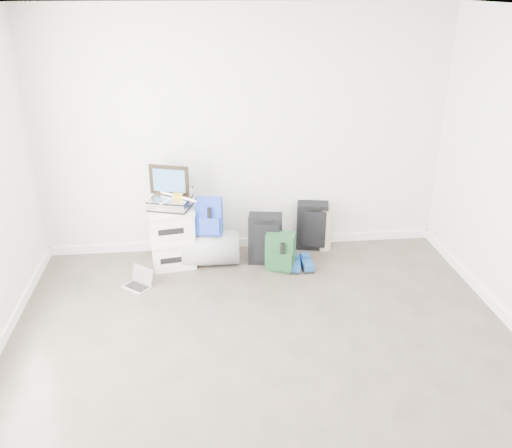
{
  "coord_description": "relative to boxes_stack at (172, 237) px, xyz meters",
  "views": [
    {
      "loc": [
        -0.49,
        -3.26,
        2.85
      ],
      "look_at": [
        0.07,
        1.9,
        0.54
      ],
      "focal_mm": 38.0,
      "sensor_mm": 36.0,
      "label": 1
    }
  ],
  "objects": [
    {
      "name": "shoes",
      "position": [
        1.38,
        -0.24,
        -0.29
      ],
      "size": [
        0.26,
        0.3,
        0.1
      ],
      "rotation": [
        0.0,
        0.0,
        -0.08
      ],
      "color": "black",
      "rests_on": "ground"
    },
    {
      "name": "duffel_bag",
      "position": [
        0.4,
        -0.02,
        -0.15
      ],
      "size": [
        0.62,
        0.39,
        0.38
      ],
      "primitive_type": "cylinder",
      "rotation": [
        0.0,
        1.57,
        -0.01
      ],
      "color": "gray",
      "rests_on": "ground"
    },
    {
      "name": "large_suitcase",
      "position": [
        1.01,
        -0.04,
        -0.06
      ],
      "size": [
        0.39,
        0.29,
        0.56
      ],
      "rotation": [
        0.0,
        0.0,
        -0.18
      ],
      "color": "black",
      "rests_on": "ground"
    },
    {
      "name": "blue_backpack",
      "position": [
        0.4,
        -0.05,
        0.23
      ],
      "size": [
        0.3,
        0.24,
        0.39
      ],
      "rotation": [
        0.0,
        0.0,
        -0.16
      ],
      "color": "#182CA2",
      "rests_on": "duffel_bag"
    },
    {
      "name": "green_backpack",
      "position": [
        1.15,
        -0.23,
        -0.13
      ],
      "size": [
        0.35,
        0.3,
        0.42
      ],
      "rotation": [
        0.0,
        0.0,
        -0.35
      ],
      "color": "#12311F",
      "rests_on": "ground"
    },
    {
      "name": "carry_on",
      "position": [
        1.6,
        0.26,
        -0.06
      ],
      "size": [
        0.39,
        0.29,
        0.56
      ],
      "rotation": [
        0.0,
        0.0,
        -0.21
      ],
      "color": "black",
      "rests_on": "ground"
    },
    {
      "name": "boxes_stack",
      "position": [
        0.0,
        0.0,
        0.0
      ],
      "size": [
        0.52,
        0.45,
        0.67
      ],
      "rotation": [
        0.0,
        0.0,
        0.15
      ],
      "color": "silver",
      "rests_on": "ground"
    },
    {
      "name": "laptop",
      "position": [
        -0.34,
        -0.44,
        -0.29
      ],
      "size": [
        0.33,
        0.32,
        0.19
      ],
      "rotation": [
        0.0,
        0.0,
        -0.7
      ],
      "color": "silver",
      "rests_on": "ground"
    },
    {
      "name": "drone",
      "position": [
        0.08,
        -0.02,
        0.48
      ],
      "size": [
        0.41,
        0.41,
        0.05
      ],
      "rotation": [
        0.0,
        0.0,
        0.09
      ],
      "color": "gold",
      "rests_on": "briefcase"
    },
    {
      "name": "painting",
      "position": [
        -0.0,
        0.1,
        0.62
      ],
      "size": [
        0.42,
        0.16,
        0.32
      ],
      "rotation": [
        0.0,
        0.0,
        -0.32
      ],
      "color": "black",
      "rests_on": "briefcase"
    },
    {
      "name": "rolled_rug",
      "position": [
        1.73,
        0.21,
        -0.09
      ],
      "size": [
        0.16,
        0.16,
        0.5
      ],
      "primitive_type": "cylinder",
      "color": "tan",
      "rests_on": "ground"
    },
    {
      "name": "ground",
      "position": [
        0.82,
        -2.11,
        -0.34
      ],
      "size": [
        5.0,
        5.0,
        0.0
      ],
      "primitive_type": "plane",
      "color": "#383229",
      "rests_on": "ground"
    },
    {
      "name": "briefcase",
      "position": [
        -0.0,
        0.0,
        0.39
      ],
      "size": [
        0.49,
        0.42,
        0.12
      ],
      "primitive_type": "cube",
      "rotation": [
        0.0,
        0.0,
        -0.32
      ],
      "color": "#B2B2B7",
      "rests_on": "boxes_stack"
    },
    {
      "name": "room_envelope",
      "position": [
        0.82,
        -2.09,
        1.38
      ],
      "size": [
        4.52,
        5.02,
        2.71
      ],
      "color": "silver",
      "rests_on": "ground"
    }
  ]
}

